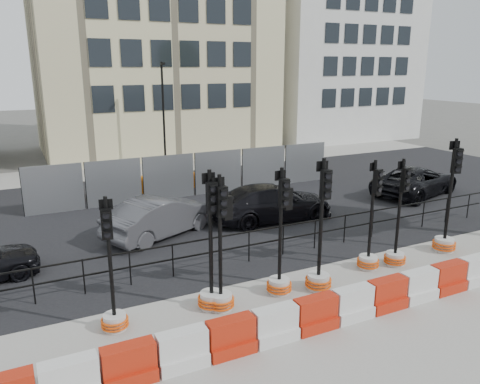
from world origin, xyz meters
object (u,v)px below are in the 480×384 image
traffic_signal_d (280,265)px  traffic_signal_h (446,229)px  traffic_signal_a (113,304)px  car_c (272,203)px

traffic_signal_d → traffic_signal_h: (6.23, 0.15, -0.05)m
traffic_signal_a → car_c: size_ratio=0.64×
traffic_signal_d → car_c: traffic_signal_d is taller
traffic_signal_h → car_c: traffic_signal_h is taller
traffic_signal_a → car_c: (7.08, 5.25, 0.05)m
traffic_signal_a → traffic_signal_d: traffic_signal_d is taller
traffic_signal_d → traffic_signal_h: 6.23m
car_c → traffic_signal_a: bearing=129.1°
traffic_signal_h → traffic_signal_d: bearing=-162.3°
traffic_signal_h → car_c: (-3.39, 5.22, -0.05)m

